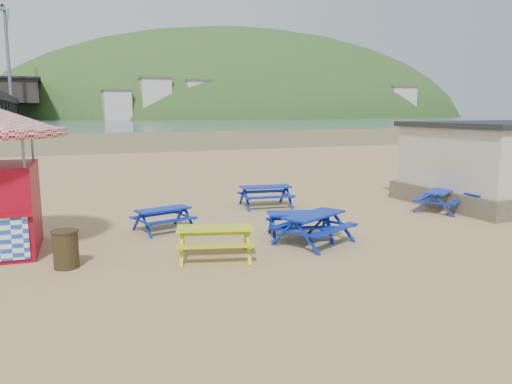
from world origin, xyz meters
name	(u,v)px	position (x,y,z in m)	size (l,w,h in m)	color
ground	(281,232)	(0.00, 0.00, 0.00)	(400.00, 400.00, 0.00)	tan
wet_sand	(97,138)	(0.00, 55.00, 0.00)	(400.00, 400.00, 0.00)	brown
sea	(63,121)	(0.00, 170.00, 0.01)	(400.00, 400.00, 0.00)	#475966
picnic_table_blue_a	(164,220)	(-3.18, 1.56, 0.34)	(1.90, 1.67, 0.68)	#0D139D
picnic_table_blue_b	(266,196)	(1.19, 3.81, 0.39)	(2.07, 1.75, 0.79)	#0D139D
picnic_table_blue_c	(440,201)	(6.63, 0.59, 0.38)	(2.31, 2.20, 0.76)	#0D139D
picnic_table_blue_d	(300,225)	(0.16, -0.86, 0.38)	(2.16, 1.94, 0.75)	#0D139D
picnic_table_blue_e	(314,229)	(0.26, -1.50, 0.41)	(2.46, 2.28, 0.82)	#0D139D
picnic_table_blue_f	(492,204)	(7.85, -0.59, 0.39)	(2.01, 1.70, 0.77)	#0D139D
picnic_table_yellow	(215,242)	(-2.64, -1.69, 0.39)	(2.20, 1.96, 0.77)	gold
litter_bin	(66,249)	(-6.04, -1.13, 0.45)	(0.61, 0.61, 0.89)	#392E15
amenity_block	(511,162)	(10.50, 1.00, 1.57)	(7.40, 5.40, 3.15)	#665B4C
pier	(4,105)	(-17.99, 178.23, 5.46)	(24.00, 220.00, 39.29)	black
headland_town	(244,136)	(90.00, 229.68, -9.91)	(264.00, 144.00, 108.00)	#2D4C1E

